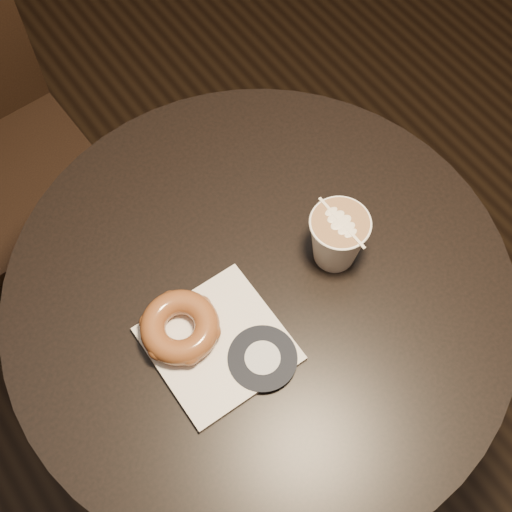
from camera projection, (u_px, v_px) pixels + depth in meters
name	position (u px, v px, depth m)	size (l,w,h in m)	color
cafe_table	(259.00, 342.00, 1.14)	(0.70, 0.70, 0.75)	black
pastry_bag	(218.00, 344.00, 0.92)	(0.17, 0.17, 0.01)	silver
doughnut	(180.00, 327.00, 0.91)	(0.10, 0.10, 0.03)	brown
latte_cup	(337.00, 239.00, 0.95)	(0.08, 0.08, 0.09)	white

